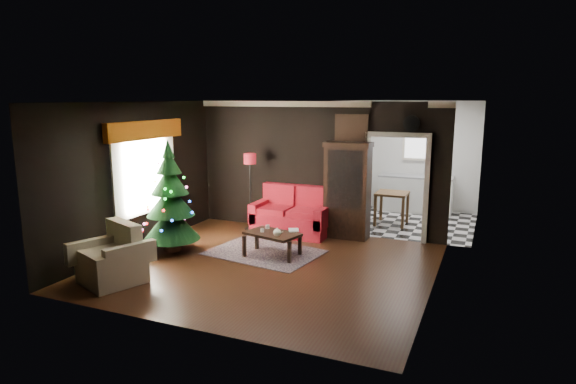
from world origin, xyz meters
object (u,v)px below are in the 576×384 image
at_px(wall_clock, 411,123).
at_px(kitchen_table, 392,208).
at_px(christmas_tree, 170,198).
at_px(floor_lamp, 250,192).
at_px(coffee_table, 272,244).
at_px(curio_cabinet, 347,193).
at_px(loveseat, 292,211).
at_px(teapot, 277,232).
at_px(armchair, 111,255).

bearing_deg(wall_clock, kitchen_table, 113.75).
xyz_separation_m(christmas_tree, wall_clock, (3.95, 2.44, 1.33)).
height_order(floor_lamp, coffee_table, floor_lamp).
distance_m(curio_cabinet, kitchen_table, 1.67).
xyz_separation_m(curio_cabinet, kitchen_table, (0.65, 1.43, -0.57)).
distance_m(christmas_tree, wall_clock, 4.83).
distance_m(floor_lamp, kitchen_table, 3.26).
bearing_deg(kitchen_table, coffee_table, -116.13).
distance_m(floor_lamp, coffee_table, 2.08).
bearing_deg(floor_lamp, kitchen_table, 29.99).
bearing_deg(wall_clock, floor_lamp, -173.77).
bearing_deg(kitchen_table, loveseat, -137.49).
height_order(coffee_table, wall_clock, wall_clock).
distance_m(floor_lamp, teapot, 2.28).
distance_m(floor_lamp, christmas_tree, 2.17).
xyz_separation_m(loveseat, armchair, (-1.52, -3.70, -0.04)).
relative_size(curio_cabinet, kitchen_table, 2.53).
bearing_deg(loveseat, curio_cabinet, 10.83).
bearing_deg(floor_lamp, teapot, -50.77).
relative_size(wall_clock, kitchen_table, 0.43).
height_order(floor_lamp, wall_clock, wall_clock).
bearing_deg(kitchen_table, teapot, -112.20).
bearing_deg(armchair, coffee_table, 72.67).
relative_size(floor_lamp, kitchen_table, 2.27).
distance_m(coffee_table, wall_clock, 3.57).
bearing_deg(christmas_tree, teapot, 9.08).
height_order(coffee_table, teapot, teapot).
height_order(christmas_tree, wall_clock, wall_clock).
xyz_separation_m(christmas_tree, kitchen_table, (3.40, 3.69, -0.67)).
xyz_separation_m(loveseat, teapot, (0.43, -1.71, 0.02)).
xyz_separation_m(armchair, kitchen_table, (3.32, 5.35, -0.09)).
distance_m(christmas_tree, armchair, 1.77).
bearing_deg(loveseat, floor_lamp, 178.03).
relative_size(armchair, coffee_table, 0.93).
xyz_separation_m(loveseat, floor_lamp, (-1.00, 0.03, 0.33)).
distance_m(loveseat, kitchen_table, 2.45).
distance_m(wall_clock, kitchen_table, 2.43).
height_order(coffee_table, kitchen_table, kitchen_table).
relative_size(loveseat, curio_cabinet, 0.89).
relative_size(loveseat, kitchen_table, 2.27).
distance_m(curio_cabinet, christmas_tree, 3.56).
bearing_deg(kitchen_table, wall_clock, -66.25).
bearing_deg(floor_lamp, christmas_tree, -106.06).
bearing_deg(loveseat, coffee_table, -80.84).
xyz_separation_m(curio_cabinet, wall_clock, (1.20, 0.18, 1.43)).
distance_m(loveseat, curio_cabinet, 1.25).
bearing_deg(kitchen_table, christmas_tree, -132.65).
bearing_deg(kitchen_table, floor_lamp, -150.01).
bearing_deg(coffee_table, loveseat, 99.16).
distance_m(christmas_tree, teapot, 2.12).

